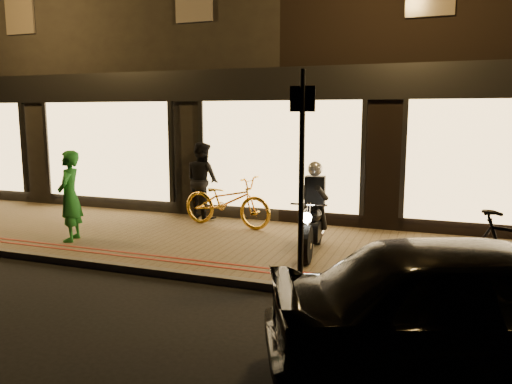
{
  "coord_description": "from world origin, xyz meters",
  "views": [
    {
      "loc": [
        3.33,
        -6.47,
        2.52
      ],
      "look_at": [
        0.2,
        1.99,
        1.1
      ],
      "focal_mm": 35.0,
      "sensor_mm": 36.0,
      "label": 1
    }
  ],
  "objects_px": {
    "bicycle_gold": "(227,201)",
    "person_green": "(70,196)",
    "sign_post": "(302,166)",
    "parked_car": "(496,311)",
    "motorcycle": "(313,218)"
  },
  "relations": [
    {
      "from": "bicycle_gold",
      "to": "parked_car",
      "type": "bearing_deg",
      "value": -127.17
    },
    {
      "from": "bicycle_gold",
      "to": "person_green",
      "type": "xyz_separation_m",
      "value": [
        -2.3,
        -2.14,
        0.31
      ]
    },
    {
      "from": "sign_post",
      "to": "person_green",
      "type": "xyz_separation_m",
      "value": [
        -4.72,
        0.77,
        -0.82
      ]
    },
    {
      "from": "motorcycle",
      "to": "person_green",
      "type": "height_order",
      "value": "person_green"
    },
    {
      "from": "sign_post",
      "to": "bicycle_gold",
      "type": "height_order",
      "value": "sign_post"
    },
    {
      "from": "bicycle_gold",
      "to": "person_green",
      "type": "relative_size",
      "value": 1.22
    },
    {
      "from": "motorcycle",
      "to": "parked_car",
      "type": "distance_m",
      "value": 4.24
    },
    {
      "from": "motorcycle",
      "to": "parked_car",
      "type": "height_order",
      "value": "motorcycle"
    },
    {
      "from": "motorcycle",
      "to": "bicycle_gold",
      "type": "relative_size",
      "value": 0.93
    },
    {
      "from": "sign_post",
      "to": "parked_car",
      "type": "distance_m",
      "value": 3.19
    },
    {
      "from": "person_green",
      "to": "parked_car",
      "type": "relative_size",
      "value": 0.41
    },
    {
      "from": "motorcycle",
      "to": "parked_car",
      "type": "bearing_deg",
      "value": -58.72
    },
    {
      "from": "sign_post",
      "to": "bicycle_gold",
      "type": "xyz_separation_m",
      "value": [
        -2.42,
        2.91,
        -1.13
      ]
    },
    {
      "from": "person_green",
      "to": "sign_post",
      "type": "bearing_deg",
      "value": 60.23
    },
    {
      "from": "bicycle_gold",
      "to": "person_green",
      "type": "distance_m",
      "value": 3.16
    }
  ]
}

